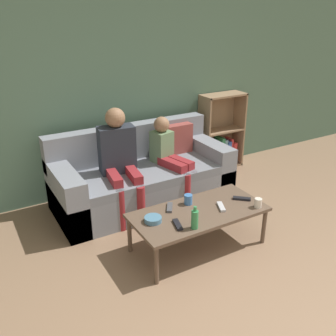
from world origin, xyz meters
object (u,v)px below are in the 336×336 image
object	(u,v)px
cup_near	(188,199)
tv_remote_0	(178,225)
tv_remote_3	(242,199)
bookshelf	(219,140)
person_child	(170,155)
couch	(142,178)
tv_remote_1	(170,207)
bottle	(195,219)
tv_remote_2	(221,207)
cup_far	(258,203)
person_adult	(119,154)
snack_bowl	(153,219)
coffee_table	(199,214)

from	to	relation	value
cup_near	tv_remote_0	world-z (taller)	cup_near
cup_near	tv_remote_3	size ratio (longest dim) A/B	0.60
bookshelf	person_child	world-z (taller)	bookshelf
tv_remote_3	couch	bearing A→B (deg)	66.93
person_child	tv_remote_1	world-z (taller)	person_child
bookshelf	bottle	world-z (taller)	bookshelf
tv_remote_2	cup_far	bearing A→B (deg)	-4.19
cup_near	bottle	size ratio (longest dim) A/B	0.46
person_adult	snack_bowl	xyz separation A→B (m)	(-0.11, -0.96, -0.26)
cup_far	person_child	bearing A→B (deg)	102.34
couch	tv_remote_1	size ratio (longest dim) A/B	11.87
tv_remote_0	tv_remote_2	xyz separation A→B (m)	(0.51, 0.06, 0.00)
bookshelf	tv_remote_2	distance (m)	1.93
tv_remote_2	person_adult	bearing A→B (deg)	141.40
coffee_table	cup_far	world-z (taller)	cup_far
coffee_table	tv_remote_1	xyz separation A→B (m)	(-0.21, 0.17, 0.04)
cup_near	bookshelf	bearing A→B (deg)	43.94
person_child	snack_bowl	size ratio (longest dim) A/B	6.42
couch	tv_remote_2	xyz separation A→B (m)	(0.25, -1.14, 0.11)
person_adult	tv_remote_1	xyz separation A→B (m)	(0.13, -0.83, -0.27)
cup_near	tv_remote_1	bearing A→B (deg)	176.52
cup_near	bottle	distance (m)	0.43
bookshelf	cup_far	world-z (taller)	bookshelf
person_adult	coffee_table	bearing A→B (deg)	-63.03
person_child	person_adult	bearing A→B (deg)	161.96
tv_remote_0	tv_remote_2	size ratio (longest dim) A/B	1.01
cup_far	tv_remote_1	world-z (taller)	cup_far
person_adult	tv_remote_0	world-z (taller)	person_adult
coffee_table	tv_remote_3	xyz separation A→B (m)	(0.49, -0.03, 0.04)
snack_bowl	coffee_table	bearing A→B (deg)	-5.83
tv_remote_3	bottle	distance (m)	0.71
couch	tv_remote_0	xyz separation A→B (m)	(-0.26, -1.20, 0.11)
couch	snack_bowl	xyz separation A→B (m)	(-0.41, -1.04, 0.12)
cup_far	tv_remote_0	bearing A→B (deg)	173.00
bookshelf	tv_remote_1	bearing A→B (deg)	-140.10
cup_far	tv_remote_0	xyz separation A→B (m)	(-0.82, 0.10, -0.03)
coffee_table	tv_remote_3	distance (m)	0.49
cup_far	tv_remote_2	distance (m)	0.34
bookshelf	tv_remote_2	size ratio (longest dim) A/B	5.97
snack_bowl	person_adult	bearing A→B (deg)	83.54
cup_near	cup_far	xyz separation A→B (m)	(0.53, -0.38, -0.00)
couch	tv_remote_0	bearing A→B (deg)	-102.38
couch	bookshelf	distance (m)	1.47
bookshelf	snack_bowl	xyz separation A→B (m)	(-1.82, -1.45, 0.02)
bookshelf	tv_remote_1	xyz separation A→B (m)	(-1.58, -1.32, 0.01)
couch	cup_far	xyz separation A→B (m)	(0.55, -1.30, 0.14)
bookshelf	tv_remote_3	world-z (taller)	bookshelf
bookshelf	tv_remote_0	xyz separation A→B (m)	(-1.67, -1.61, 0.01)
person_child	cup_near	xyz separation A→B (m)	(-0.27, -0.79, -0.12)
person_child	tv_remote_2	size ratio (longest dim) A/B	5.62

